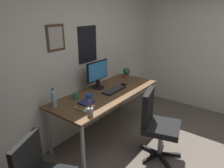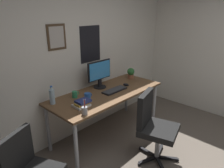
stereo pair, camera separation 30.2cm
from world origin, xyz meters
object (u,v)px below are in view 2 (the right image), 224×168
Objects in this scene: office_chair at (153,124)px; computer_mouse at (126,85)px; potted_plant at (131,73)px; coffee_mug_far at (88,96)px; monitor at (99,73)px; coffee_mug_near at (75,94)px; book_stack_left at (82,104)px; keyboard at (115,90)px; water_bottle at (52,96)px; pen_cup at (85,110)px.

office_chair reaches higher than computer_mouse.
office_chair reaches higher than potted_plant.
coffee_mug_far is 1.16m from potted_plant.
monitor is 0.56m from coffee_mug_near.
office_chair is at bearing -65.03° from coffee_mug_near.
potted_plant is 0.94× the size of book_stack_left.
office_chair is at bearing -63.91° from coffee_mug_far.
keyboard is 0.95m from water_bottle.
coffee_mug_near is (-0.52, -0.04, -0.19)m from monitor.
coffee_mug_near is 0.21m from coffee_mug_far.
pen_cup is 0.22m from book_stack_left.
office_chair is at bearing -36.77° from pen_cup.
keyboard is at bearing 82.84° from office_chair.
coffee_mug_far is at bearing -172.66° from potted_plant.
pen_cup reaches higher than coffee_mug_far.
potted_plant is 1.51m from pen_cup.
coffee_mug_far is at bearing -70.01° from coffee_mug_near.
pen_cup is (-0.30, -0.30, 0.01)m from coffee_mug_far.
monitor is at bearing 28.01° from book_stack_left.
coffee_mug_near is (-0.47, 1.02, 0.27)m from office_chair.
coffee_mug_far is at bearing -30.22° from water_bottle.
coffee_mug_near is at bearing 156.60° from keyboard.
potted_plant is (1.22, -0.05, 0.06)m from coffee_mug_near.
coffee_mug_far is 0.42m from pen_cup.
monitor is at bearing 26.95° from coffee_mug_far.
computer_mouse is 0.53× the size of book_stack_left.
coffee_mug_far is 0.22m from book_stack_left.
monitor reaches higher than coffee_mug_far.
water_bottle reaches higher than potted_plant.
pen_cup reaches higher than keyboard.
water_bottle reaches higher than book_stack_left.
coffee_mug_far is at bearing 177.98° from computer_mouse.
computer_mouse is 0.99m from book_stack_left.
monitor reaches higher than pen_cup.
water_bottle reaches higher than keyboard.
water_bottle reaches higher than computer_mouse.
office_chair is 1.15m from monitor.
potted_plant is at bearing 7.34° from coffee_mug_far.
coffee_mug_near is (0.33, -0.04, -0.06)m from water_bottle.
computer_mouse is 0.80m from coffee_mug_far.
pen_cup reaches higher than potted_plant.
monitor reaches higher than computer_mouse.
computer_mouse is 1.13m from pen_cup.
water_bottle is 0.55m from pen_cup.
keyboard is (0.10, 0.77, 0.24)m from office_chair.
monitor is 2.30× the size of pen_cup.
book_stack_left is (-0.19, -0.11, -0.01)m from coffee_mug_far.
coffee_mug_near reaches higher than computer_mouse.
potted_plant is at bearing 27.02° from computer_mouse.
coffee_mug_far is (-0.80, 0.03, 0.03)m from computer_mouse.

